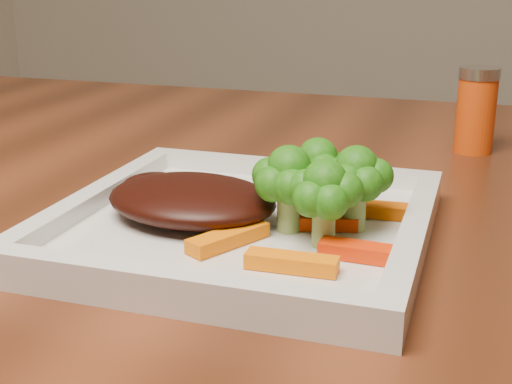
% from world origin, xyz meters
% --- Properties ---
extents(plate, '(0.27, 0.27, 0.01)m').
position_xyz_m(plate, '(-0.18, -0.22, 0.76)').
color(plate, silver).
rests_on(plate, dining_table).
extents(steak, '(0.15, 0.12, 0.03)m').
position_xyz_m(steak, '(-0.22, -0.22, 0.78)').
color(steak, black).
rests_on(steak, plate).
extents(broccoli_0, '(0.06, 0.06, 0.07)m').
position_xyz_m(broccoli_0, '(-0.14, -0.19, 0.80)').
color(broccoli_0, '#2D7513').
rests_on(broccoli_0, plate).
extents(broccoli_1, '(0.07, 0.07, 0.06)m').
position_xyz_m(broccoli_1, '(-0.10, -0.21, 0.79)').
color(broccoli_1, '#0F5C11').
rests_on(broccoli_1, plate).
extents(broccoli_2, '(0.06, 0.06, 0.06)m').
position_xyz_m(broccoli_2, '(-0.12, -0.25, 0.79)').
color(broccoli_2, '#226A11').
rests_on(broccoli_2, plate).
extents(broccoli_3, '(0.06, 0.06, 0.06)m').
position_xyz_m(broccoli_3, '(-0.15, -0.23, 0.79)').
color(broccoli_3, '#377914').
rests_on(broccoli_3, plate).
extents(carrot_0, '(0.06, 0.02, 0.01)m').
position_xyz_m(carrot_0, '(-0.13, -0.29, 0.77)').
color(carrot_0, orange).
rests_on(carrot_0, plate).
extents(carrot_1, '(0.06, 0.02, 0.01)m').
position_xyz_m(carrot_1, '(-0.08, -0.26, 0.77)').
color(carrot_1, red).
rests_on(carrot_1, plate).
extents(carrot_2, '(0.05, 0.06, 0.01)m').
position_xyz_m(carrot_2, '(-0.18, -0.27, 0.77)').
color(carrot_2, orange).
rests_on(carrot_2, plate).
extents(carrot_3, '(0.06, 0.02, 0.01)m').
position_xyz_m(carrot_3, '(-0.08, -0.17, 0.77)').
color(carrot_3, '#D35303').
rests_on(carrot_3, plate).
extents(carrot_6, '(0.05, 0.02, 0.01)m').
position_xyz_m(carrot_6, '(-0.12, -0.22, 0.77)').
color(carrot_6, '#E63503').
rests_on(carrot_6, plate).
extents(spice_shaker, '(0.04, 0.04, 0.09)m').
position_xyz_m(spice_shaker, '(-0.03, 0.10, 0.80)').
color(spice_shaker, '#CE410B').
rests_on(spice_shaker, dining_table).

